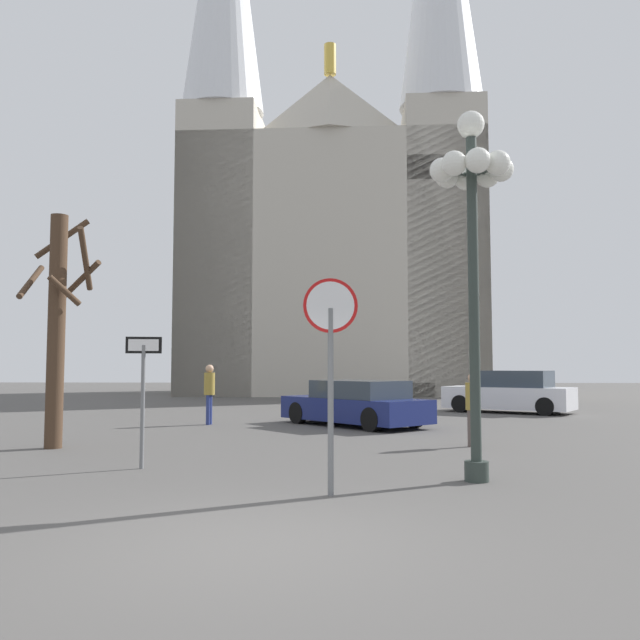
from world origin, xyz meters
name	(u,v)px	position (x,y,z in m)	size (l,w,h in m)	color
ground_plane	(249,545)	(0.00, 0.00, 0.00)	(120.00, 120.00, 0.00)	#514F4C
cathedral	(332,200)	(0.34, 33.24, 12.03)	(18.13, 10.81, 37.39)	#BCB5A5
stop_sign	(331,343)	(0.75, 2.42, 2.03)	(0.74, 0.14, 2.91)	slate
one_way_arrow_sign	(143,384)	(-2.47, 4.57, 1.42)	(0.59, 0.15, 2.22)	slate
street_lamp	(472,208)	(2.91, 3.55, 4.15)	(1.29, 1.29, 5.67)	#2D3833
bare_tree	(58,321)	(-5.14, 7.20, 2.67)	(1.58, 1.52, 5.02)	#473323
parked_car_near_navy	(356,404)	(1.29, 12.46, 0.62)	(4.45, 4.66, 1.31)	navy
parked_car_far_white	(510,393)	(7.10, 17.89, 0.73)	(4.82, 3.94, 1.55)	silver
pedestrian_walking	(209,388)	(-3.00, 12.70, 1.07)	(0.32, 0.32, 1.76)	navy
pedestrian_standing	(473,402)	(3.72, 7.77, 0.94)	(0.32, 0.32, 1.57)	#594C47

